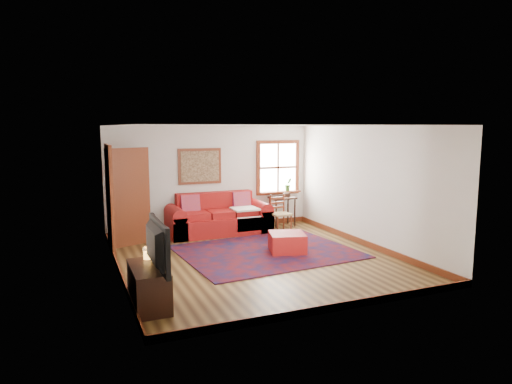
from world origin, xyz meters
name	(u,v)px	position (x,y,z in m)	size (l,w,h in m)	color
ground	(255,258)	(0.00, 0.00, 0.00)	(5.50, 5.50, 0.00)	#3A240F
room_envelope	(255,172)	(0.00, 0.02, 1.65)	(5.04, 5.54, 2.52)	silver
window	(279,173)	(1.78, 2.70, 1.31)	(1.18, 0.20, 1.38)	white
doorway	(122,196)	(-2.21, 1.78, 1.07)	(0.89, 1.08, 2.14)	black
framed_artwork	(200,166)	(-0.30, 2.71, 1.55)	(1.05, 0.07, 0.85)	maroon
persian_rug	(267,251)	(0.38, 0.33, 0.01)	(3.30, 2.64, 0.02)	#560C0D
red_leather_sofa	(219,220)	(0.01, 2.29, 0.31)	(2.38, 0.98, 0.93)	#A31615
red_ottoman	(287,243)	(0.75, 0.16, 0.19)	(0.68, 0.68, 0.39)	#A31615
side_table	(282,202)	(1.73, 2.40, 0.61)	(0.61, 0.46, 0.74)	black
ladder_back_chair	(280,212)	(1.35, 1.76, 0.49)	(0.45, 0.43, 0.90)	tan
media_cabinet	(149,286)	(-2.25, -1.57, 0.28)	(0.46, 1.03, 0.57)	black
television	(150,245)	(-2.23, -1.71, 0.90)	(1.16, 0.15, 0.67)	black
candle_hurricane	(147,254)	(-2.20, -1.21, 0.65)	(0.12, 0.12, 0.18)	silver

